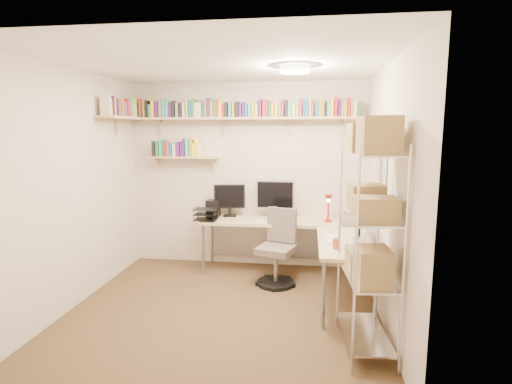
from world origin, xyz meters
TOP-DOWN VIEW (x-y plane):
  - ground at (0.00, 0.00)m, footprint 3.20×3.20m
  - room_shell at (0.00, 0.00)m, footprint 3.24×3.04m
  - wall_shelves at (-0.42, 1.30)m, footprint 3.12×1.09m
  - corner_desk at (0.50, 0.98)m, footprint 2.14×1.83m
  - office_chair at (0.50, 0.80)m, footprint 0.51×0.52m
  - wire_rack at (1.36, -0.59)m, footprint 0.44×0.80m

SIDE VIEW (x-z plane):
  - ground at x=0.00m, z-range 0.00..0.00m
  - office_chair at x=0.50m, z-range -0.07..0.85m
  - corner_desk at x=0.50m, z-range 0.09..1.30m
  - wire_rack at x=1.36m, z-range 0.28..2.25m
  - room_shell at x=0.00m, z-range 0.29..2.81m
  - wall_shelves at x=-0.42m, z-range 1.63..2.43m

